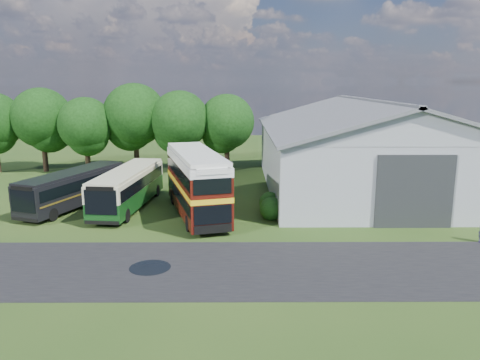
{
  "coord_description": "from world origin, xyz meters",
  "views": [
    {
      "loc": [
        3.16,
        -26.37,
        9.69
      ],
      "look_at": [
        3.35,
        8.0,
        2.46
      ],
      "focal_mm": 35.0,
      "sensor_mm": 36.0,
      "label": 1
    }
  ],
  "objects_px": {
    "bus_maroon_double": "(196,184)",
    "bus_dark_single": "(73,188)",
    "storage_shed": "(367,144)",
    "bus_green_single": "(128,187)"
  },
  "relations": [
    {
      "from": "storage_shed",
      "to": "bus_maroon_double",
      "type": "height_order",
      "value": "storage_shed"
    },
    {
      "from": "bus_green_single",
      "to": "bus_dark_single",
      "type": "xyz_separation_m",
      "value": [
        -4.37,
        0.22,
        -0.1
      ]
    },
    {
      "from": "storage_shed",
      "to": "bus_green_single",
      "type": "relative_size",
      "value": 2.2
    },
    {
      "from": "storage_shed",
      "to": "bus_green_single",
      "type": "xyz_separation_m",
      "value": [
        -20.36,
        -6.8,
        -2.54
      ]
    },
    {
      "from": "storage_shed",
      "to": "bus_maroon_double",
      "type": "distance_m",
      "value": 17.4
    },
    {
      "from": "bus_maroon_double",
      "to": "bus_dark_single",
      "type": "distance_m",
      "value": 10.17
    },
    {
      "from": "storage_shed",
      "to": "bus_green_single",
      "type": "bearing_deg",
      "value": -161.54
    },
    {
      "from": "bus_green_single",
      "to": "bus_maroon_double",
      "type": "distance_m",
      "value": 5.93
    },
    {
      "from": "bus_dark_single",
      "to": "storage_shed",
      "type": "bearing_deg",
      "value": 34.65
    },
    {
      "from": "storage_shed",
      "to": "bus_green_single",
      "type": "height_order",
      "value": "storage_shed"
    }
  ]
}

